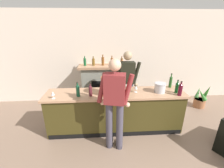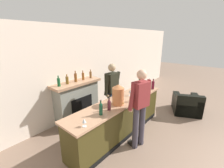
# 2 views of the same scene
# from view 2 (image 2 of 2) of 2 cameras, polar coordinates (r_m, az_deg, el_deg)

# --- Properties ---
(wall_back_panel) EXTENTS (12.00, 0.07, 2.75)m
(wall_back_panel) POSITION_cam_2_polar(r_m,az_deg,el_deg) (4.79, -11.04, 4.57)
(wall_back_panel) COLOR silver
(wall_back_panel) RESTS_ON ground_plane
(bar_counter) EXTENTS (3.05, 0.66, 0.93)m
(bar_counter) POSITION_cam_2_polar(r_m,az_deg,el_deg) (3.88, 2.81, -12.69)
(bar_counter) COLOR #3D3515
(bar_counter) RESTS_ON ground_plane
(fireplace_stone) EXTENTS (1.45, 0.52, 1.53)m
(fireplace_stone) POSITION_cam_2_polar(r_m,az_deg,el_deg) (4.55, -13.08, -6.27)
(fireplace_stone) COLOR gray
(fireplace_stone) RESTS_ON ground_plane
(armchair_black) EXTENTS (1.15, 1.10, 0.72)m
(armchair_black) POSITION_cam_2_polar(r_m,az_deg,el_deg) (5.58, 26.55, -7.29)
(armchair_black) COLOR black
(armchair_black) RESTS_ON ground_plane
(potted_plant_corner) EXTENTS (0.44, 0.42, 0.75)m
(potted_plant_corner) POSITION_cam_2_polar(r_m,az_deg,el_deg) (6.41, 11.16, -2.58)
(potted_plant_corner) COLOR #A26441
(potted_plant_corner) RESTS_ON ground_plane
(person_customer) EXTENTS (0.65, 0.37, 1.80)m
(person_customer) POSITION_cam_2_polar(r_m,az_deg,el_deg) (3.29, 10.52, -8.29)
(person_customer) COLOR #413D4A
(person_customer) RESTS_ON ground_plane
(person_bartender) EXTENTS (0.66, 0.31, 1.74)m
(person_bartender) POSITION_cam_2_polar(r_m,az_deg,el_deg) (4.20, -0.01, -2.74)
(person_bartender) COLOR #30394B
(person_bartender) RESTS_ON ground_plane
(copper_dispenser) EXTENTS (0.27, 0.31, 0.48)m
(copper_dispenser) POSITION_cam_2_polar(r_m,az_deg,el_deg) (3.40, 2.34, -4.01)
(copper_dispenser) COLOR #CD7844
(copper_dispenser) RESTS_ON bar_counter
(ice_bucket_steel) EXTENTS (0.24, 0.24, 0.21)m
(ice_bucket_steel) POSITION_cam_2_polar(r_m,az_deg,el_deg) (4.38, 11.05, -1.24)
(ice_bucket_steel) COLOR silver
(ice_bucket_steel) RESTS_ON bar_counter
(wine_bottle_port_short) EXTENTS (0.07, 0.07, 0.34)m
(wine_bottle_port_short) POSITION_cam_2_polar(r_m,az_deg,el_deg) (4.77, 10.51, 0.91)
(wine_bottle_port_short) COLOR #23501F
(wine_bottle_port_short) RESTS_ON bar_counter
(wine_bottle_riesling_slim) EXTENTS (0.07, 0.07, 0.30)m
(wine_bottle_riesling_slim) POSITION_cam_2_polar(r_m,az_deg,el_deg) (4.63, 13.90, -0.02)
(wine_bottle_riesling_slim) COLOR #104518
(wine_bottle_riesling_slim) RESTS_ON bar_counter
(wine_bottle_merlot_tall) EXTENTS (0.07, 0.07, 0.31)m
(wine_bottle_merlot_tall) POSITION_cam_2_polar(r_m,az_deg,el_deg) (3.00, -4.27, -9.24)
(wine_bottle_merlot_tall) COLOR #14452C
(wine_bottle_merlot_tall) RESTS_ON bar_counter
(wine_bottle_chardonnay_pale) EXTENTS (0.08, 0.08, 0.31)m
(wine_bottle_chardonnay_pale) POSITION_cam_2_polar(r_m,az_deg,el_deg) (4.59, 15.35, -0.20)
(wine_bottle_chardonnay_pale) COLOR #500F1F
(wine_bottle_chardonnay_pale) RESTS_ON bar_counter
(wine_bottle_rose_blush) EXTENTS (0.07, 0.07, 0.28)m
(wine_bottle_rose_blush) POSITION_cam_2_polar(r_m,az_deg,el_deg) (3.17, -1.12, -7.87)
(wine_bottle_rose_blush) COLOR #54202A
(wine_bottle_rose_blush) RESTS_ON bar_counter
(wine_glass_front_right) EXTENTS (0.07, 0.07, 0.15)m
(wine_glass_front_right) POSITION_cam_2_polar(r_m,az_deg,el_deg) (3.97, 6.91, -2.98)
(wine_glass_front_right) COLOR silver
(wine_glass_front_right) RESTS_ON bar_counter
(wine_glass_mid_counter) EXTENTS (0.08, 0.08, 0.15)m
(wine_glass_mid_counter) POSITION_cam_2_polar(r_m,az_deg,el_deg) (2.69, -10.57, -13.72)
(wine_glass_mid_counter) COLOR silver
(wine_glass_mid_counter) RESTS_ON bar_counter
(wine_glass_near_bucket) EXTENTS (0.08, 0.08, 0.17)m
(wine_glass_near_bucket) POSITION_cam_2_polar(r_m,az_deg,el_deg) (3.60, 7.19, -4.88)
(wine_glass_near_bucket) COLOR silver
(wine_glass_near_bucket) RESTS_ON bar_counter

